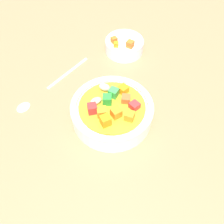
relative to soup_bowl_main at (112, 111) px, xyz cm
name	(u,v)px	position (x,y,z in cm)	size (l,w,h in cm)	color
ground_plane	(112,121)	(0.00, -0.01, -3.49)	(140.00, 140.00, 2.00)	#9E754F
soup_bowl_main	(112,111)	(0.00, 0.00, 0.00)	(15.99, 15.99, 5.89)	white
spoon	(44,90)	(15.95, 4.69, -2.07)	(3.01, 21.17, 0.99)	silver
side_bowl_small	(124,45)	(12.07, -17.60, -0.68)	(9.41, 9.41, 4.42)	white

